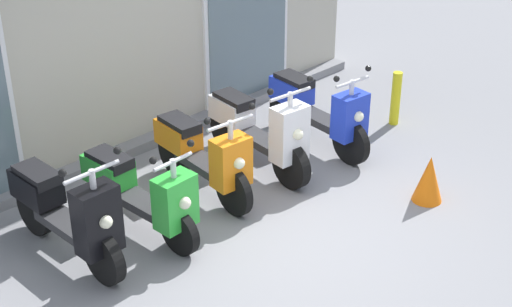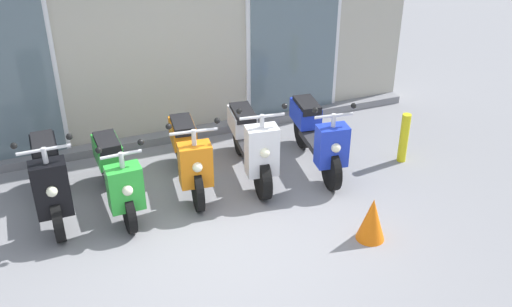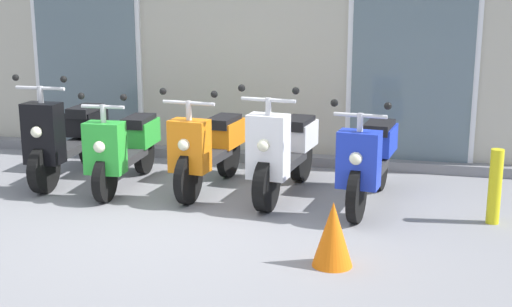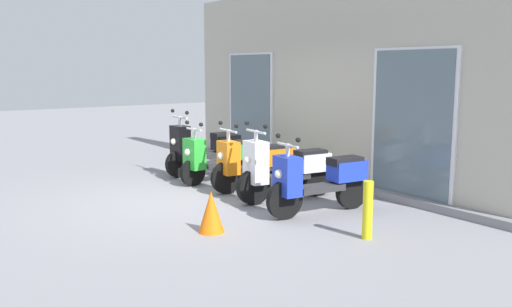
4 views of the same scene
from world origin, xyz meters
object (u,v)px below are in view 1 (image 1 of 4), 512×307
scooter_white (259,130)px  traffic_cone (429,179)px  curb_bollard (396,98)px  scooter_black (67,212)px  scooter_orange (202,154)px  scooter_green (139,191)px  scooter_blue (318,109)px

scooter_white → traffic_cone: 1.92m
traffic_cone → scooter_white: bearing=112.8°
curb_bollard → scooter_black: bearing=174.5°
scooter_orange → traffic_cone: bearing=-49.0°
scooter_green → traffic_cone: scooter_green is taller
curb_bollard → scooter_white: bearing=168.8°
scooter_white → scooter_blue: bearing=-6.9°
scooter_black → scooter_white: (2.48, -0.03, -0.02)m
scooter_white → curb_bollard: 2.09m
scooter_green → curb_bollard: size_ratio=2.28×
scooter_green → scooter_white: (1.74, 0.08, 0.03)m
scooter_blue → scooter_green: bearing=179.3°
scooter_green → scooter_white: size_ratio=0.95×
scooter_black → curb_bollard: 4.55m
scooter_white → traffic_cone: (0.74, -1.76, -0.22)m
scooter_black → scooter_green: size_ratio=1.03×
scooter_white → scooter_green: bearing=-177.5°
scooter_green → scooter_white: bearing=2.5°
scooter_green → scooter_orange: size_ratio=0.99×
curb_bollard → scooter_blue: bearing=165.6°
traffic_cone → curb_bollard: curb_bollard is taller
scooter_green → scooter_white: scooter_white is taller
scooter_black → scooter_white: size_ratio=0.98×
curb_bollard → traffic_cone: bearing=-133.8°
curb_bollard → scooter_green: bearing=175.0°
scooter_blue → scooter_white: bearing=173.1°
scooter_white → scooter_blue: (0.88, -0.11, 0.00)m
scooter_blue → curb_bollard: scooter_blue is taller
scooter_orange → scooter_white: scooter_white is taller
scooter_black → curb_bollard: scooter_black is taller
scooter_black → scooter_blue: scooter_black is taller
scooter_green → scooter_orange: (0.92, 0.11, 0.02)m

